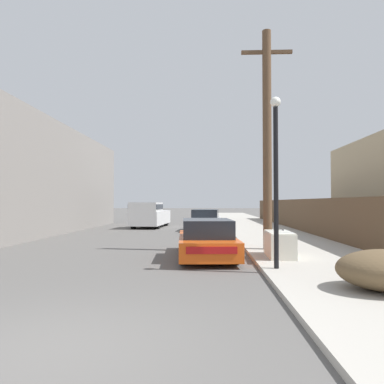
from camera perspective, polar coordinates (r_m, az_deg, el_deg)
The scene contains 9 objects.
ground_plane at distance 5.02m, azimuth -21.08°, elevation -21.97°, with size 220.00×220.00×0.00m, color #595654.
sidewalk_curb at distance 28.09m, azimuth 9.49°, elevation -5.04°, with size 4.20×63.00×0.12m, color #ADA89E.
discarded_fridge at distance 11.71m, azimuth 13.15°, elevation -7.73°, with size 0.78×1.77×0.78m.
parked_sports_car_red at distance 12.02m, azimuth 2.21°, elevation -7.29°, with size 2.02×4.78×1.23m.
car_parked_mid at distance 23.59m, azimuth 2.10°, elevation -4.35°, with size 2.07×4.66×1.32m.
pickup_truck at distance 26.39m, azimuth -6.50°, elevation -3.48°, with size 2.28×5.47×1.75m.
utility_pole at distance 13.64m, azimuth 11.38°, elevation 8.36°, with size 1.80×0.31×7.77m.
street_lamp at distance 9.59m, azimuth 12.66°, elevation 3.69°, with size 0.26×0.26×4.29m.
wooden_fence at distance 22.97m, azimuth 16.02°, elevation -3.34°, with size 0.08×32.91×1.83m, color brown.
Camera 1 is at (1.86, -4.32, 1.76)m, focal length 35.00 mm.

